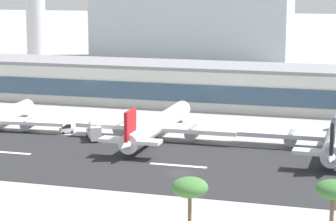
% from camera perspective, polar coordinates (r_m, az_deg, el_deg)
% --- Properties ---
extents(ground_plane, '(1400.00, 1400.00, 0.00)m').
position_cam_1_polar(ground_plane, '(139.37, 0.88, -5.07)').
color(ground_plane, '#9E9E99').
extents(runway_strip, '(800.00, 40.13, 0.08)m').
position_cam_1_polar(runway_strip, '(144.33, 1.46, -4.51)').
color(runway_strip, '#262628').
rests_on(runway_strip, ground_plane).
extents(runway_centreline_dash_3, '(12.00, 1.20, 0.01)m').
position_cam_1_polar(runway_centreline_dash_3, '(159.66, -12.94, -3.30)').
color(runway_centreline_dash_3, white).
rests_on(runway_centreline_dash_3, runway_strip).
extents(runway_centreline_dash_4, '(12.00, 1.20, 0.01)m').
position_cam_1_polar(runway_centreline_dash_4, '(144.73, 0.84, -4.45)').
color(runway_centreline_dash_4, white).
rests_on(runway_centreline_dash_4, runway_strip).
extents(terminal_building, '(217.60, 22.57, 12.40)m').
position_cam_1_polar(terminal_building, '(214.57, 3.22, 2.09)').
color(terminal_building, silver).
rests_on(terminal_building, ground_plane).
extents(control_tower, '(13.27, 13.27, 43.97)m').
position_cam_1_polar(control_tower, '(283.73, -10.63, 7.95)').
color(control_tower, silver).
rests_on(control_tower, ground_plane).
extents(distant_hotel_block, '(92.57, 30.54, 45.14)m').
position_cam_1_polar(distant_hotel_block, '(335.36, 1.92, 7.91)').
color(distant_hotel_block, '#A8B2BC').
rests_on(distant_hotel_block, ground_plane).
extents(airliner_red_tail_gate_1, '(39.28, 49.77, 10.39)m').
position_cam_1_polar(airliner_red_tail_gate_1, '(167.18, -0.97, -1.28)').
color(airliner_red_tail_gate_1, white).
rests_on(airliner_red_tail_gate_1, ground_plane).
extents(service_fuel_truck_0, '(6.54, 8.65, 3.95)m').
position_cam_1_polar(service_fuel_truck_0, '(168.90, -5.99, -1.66)').
color(service_fuel_truck_0, white).
rests_on(service_fuel_truck_0, ground_plane).
extents(service_baggage_tug_1, '(3.42, 3.36, 2.20)m').
position_cam_1_polar(service_baggage_tug_1, '(176.73, -8.18, -1.50)').
color(service_baggage_tug_1, white).
rests_on(service_baggage_tug_1, ground_plane).
extents(palm_tree_0, '(4.92, 4.92, 11.48)m').
position_cam_1_polar(palm_tree_0, '(94.76, 1.77, -6.32)').
color(palm_tree_0, brown).
rests_on(palm_tree_0, ground_plane).
extents(palm_tree_1, '(4.53, 4.53, 11.99)m').
position_cam_1_polar(palm_tree_1, '(94.10, 13.13, -6.40)').
color(palm_tree_1, brown).
rests_on(palm_tree_1, ground_plane).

